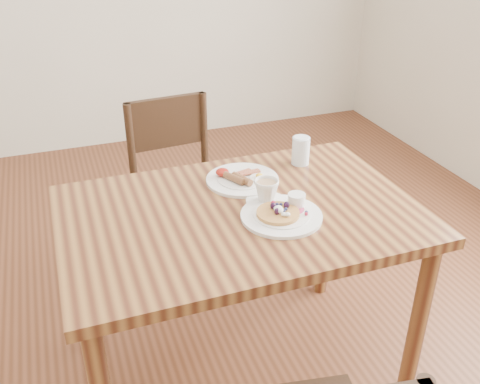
# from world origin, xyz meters

# --- Properties ---
(ground) EXTENTS (5.00, 5.00, 0.00)m
(ground) POSITION_xyz_m (0.00, 0.00, 0.00)
(ground) COLOR #512A17
(ground) RESTS_ON ground
(dining_table) EXTENTS (1.20, 0.80, 0.75)m
(dining_table) POSITION_xyz_m (0.00, 0.00, 0.65)
(dining_table) COLOR brown
(dining_table) RESTS_ON ground
(chair_far) EXTENTS (0.45, 0.45, 0.88)m
(chair_far) POSITION_xyz_m (-0.04, 0.72, 0.49)
(chair_far) COLOR black
(chair_far) RESTS_ON ground
(pancake_plate) EXTENTS (0.27, 0.27, 0.06)m
(pancake_plate) POSITION_xyz_m (0.12, -0.09, 0.76)
(pancake_plate) COLOR white
(pancake_plate) RESTS_ON dining_table
(breakfast_plate) EXTENTS (0.27, 0.27, 0.04)m
(breakfast_plate) POSITION_xyz_m (0.08, 0.19, 0.76)
(breakfast_plate) COLOR white
(breakfast_plate) RESTS_ON dining_table
(teacup_saucer) EXTENTS (0.14, 0.14, 0.09)m
(teacup_saucer) POSITION_xyz_m (0.10, 0.02, 0.79)
(teacup_saucer) COLOR white
(teacup_saucer) RESTS_ON dining_table
(water_glass) EXTENTS (0.07, 0.07, 0.11)m
(water_glass) POSITION_xyz_m (0.35, 0.26, 0.81)
(water_glass) COLOR silver
(water_glass) RESTS_ON dining_table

